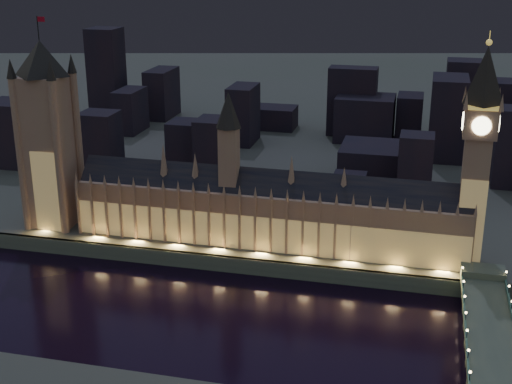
% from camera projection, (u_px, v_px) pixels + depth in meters
% --- Properties ---
extents(ground_plane, '(2000.00, 2000.00, 0.00)m').
position_uv_depth(ground_plane, '(216.00, 312.00, 315.01)').
color(ground_plane, black).
rests_on(ground_plane, ground).
extents(north_bank, '(2000.00, 960.00, 8.00)m').
position_uv_depth(north_bank, '(351.00, 86.00, 790.50)').
color(north_bank, '#46493B').
rests_on(north_bank, ground).
extents(embankment_wall, '(2000.00, 2.50, 8.00)m').
position_uv_depth(embankment_wall, '(239.00, 265.00, 351.29)').
color(embankment_wall, '#4C5447').
rests_on(embankment_wall, ground).
extents(palace_of_westminster, '(202.00, 23.19, 78.00)m').
position_uv_depth(palace_of_westminster, '(266.00, 210.00, 361.03)').
color(palace_of_westminster, '#A06D5C').
rests_on(palace_of_westminster, north_bank).
extents(victoria_tower, '(31.68, 31.68, 111.65)m').
position_uv_depth(victoria_tower, '(48.00, 126.00, 375.50)').
color(victoria_tower, '#A06D5C').
rests_on(victoria_tower, north_bank).
extents(elizabeth_tower, '(18.00, 18.00, 110.34)m').
position_uv_depth(elizabeth_tower, '(479.00, 140.00, 324.66)').
color(elizabeth_tower, '#A06D5C').
rests_on(elizabeth_tower, north_bank).
extents(westminster_bridge, '(19.86, 113.00, 15.90)m').
position_uv_depth(westminster_bridge, '(488.00, 336.00, 284.21)').
color(westminster_bridge, '#4C5447').
rests_on(westminster_bridge, ground).
extents(city_backdrop, '(477.06, 215.63, 78.20)m').
position_uv_depth(city_backdrop, '(363.00, 121.00, 522.05)').
color(city_backdrop, black).
rests_on(city_backdrop, north_bank).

